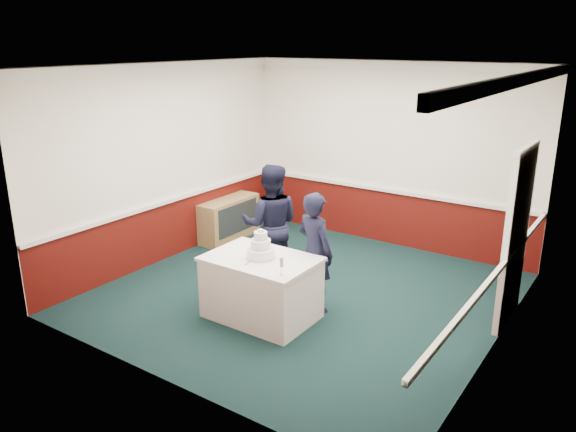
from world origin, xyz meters
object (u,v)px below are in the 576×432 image
Objects in this scene: cake_knife at (249,262)px; person_man at (271,224)px; wedding_cake at (261,249)px; sideboard at (229,219)px; champagne_flute at (282,263)px; cake_table at (261,287)px; person_woman at (315,252)px.

person_man is at bearing 99.42° from cake_knife.
sideboard is at bearing 137.69° from wedding_cake.
champagne_flute reaches higher than sideboard.
champagne_flute is (2.70, -2.29, 0.58)m from sideboard.
champagne_flute is at bearing -29.25° from wedding_cake.
champagne_flute is 1.62m from person_man.
cake_table is (2.20, -2.01, 0.05)m from sideboard.
person_woman is (0.96, -0.39, -0.08)m from person_man.
cake_table is 0.78m from champagne_flute.
sideboard is at bearing 139.79° from champagne_flute.
sideboard is 3.02m from person_woman.
person_man reaches higher than cake_table.
person_man is at bearing 119.79° from cake_table.
sideboard is 2.03m from person_man.
cake_knife is at bearing 82.51° from person_man.
cake_table is 0.85× the size of person_woman.
wedding_cake is 0.24× the size of person_woman.
cake_knife is 1.26m from person_man.
cake_table is 1.19m from person_man.
sideboard is at bearing 119.92° from cake_knife.
person_man is at bearing -32.43° from sideboard.
champagne_flute is (0.50, -0.28, 0.03)m from wedding_cake.
wedding_cake is at bearing 66.81° from cake_knife.
cake_knife is at bearing -45.42° from sideboard.
wedding_cake is at bearing -42.31° from sideboard.
sideboard is 0.78× the size of person_woman.
wedding_cake is 1.65× the size of cake_knife.
champagne_flute is at bearing 110.88° from person_woman.
sideboard is 3.13m from cake_knife.
person_woman reaches higher than sideboard.
champagne_flute is at bearing -29.25° from cake_table.
sideboard is 3.59m from champagne_flute.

